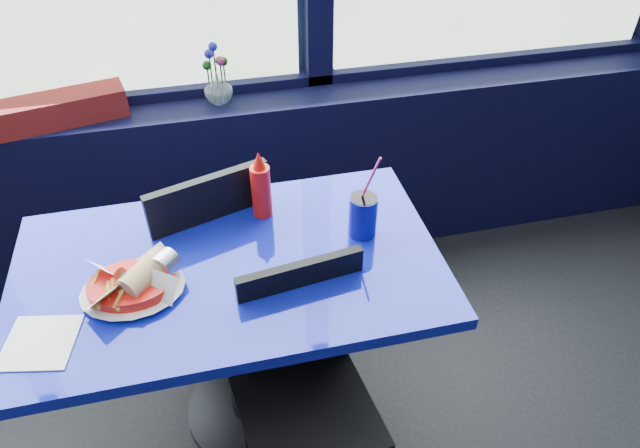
{
  "coord_description": "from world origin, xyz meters",
  "views": [
    {
      "loc": [
        0.29,
        0.81,
        1.87
      ],
      "look_at": [
        0.56,
        1.98,
        0.86
      ],
      "focal_mm": 32.0,
      "sensor_mm": 36.0,
      "label": 1
    }
  ],
  "objects_px": {
    "planter_box": "(52,111)",
    "ketchup_bottle": "(261,187)",
    "chair_near_front": "(305,376)",
    "food_basket": "(134,283)",
    "near_table": "(235,306)",
    "chair_near_back": "(228,248)",
    "flower_vase": "(218,85)",
    "soda_cup": "(363,215)"
  },
  "relations": [
    {
      "from": "near_table",
      "to": "chair_near_back",
      "type": "xyz_separation_m",
      "value": [
        0.01,
        0.33,
        -0.05
      ]
    },
    {
      "from": "chair_near_front",
      "to": "food_basket",
      "type": "distance_m",
      "value": 0.55
    },
    {
      "from": "chair_near_back",
      "to": "near_table",
      "type": "bearing_deg",
      "value": 71.03
    },
    {
      "from": "near_table",
      "to": "flower_vase",
      "type": "bearing_deg",
      "value": 85.79
    },
    {
      "from": "chair_near_back",
      "to": "food_basket",
      "type": "distance_m",
      "value": 0.53
    },
    {
      "from": "soda_cup",
      "to": "ketchup_bottle",
      "type": "bearing_deg",
      "value": 149.68
    },
    {
      "from": "planter_box",
      "to": "food_basket",
      "type": "relative_size",
      "value": 1.73
    },
    {
      "from": "near_table",
      "to": "planter_box",
      "type": "height_order",
      "value": "planter_box"
    },
    {
      "from": "planter_box",
      "to": "soda_cup",
      "type": "distance_m",
      "value": 1.23
    },
    {
      "from": "near_table",
      "to": "food_basket",
      "type": "relative_size",
      "value": 3.98
    },
    {
      "from": "chair_near_back",
      "to": "flower_vase",
      "type": "height_order",
      "value": "flower_vase"
    },
    {
      "from": "chair_near_front",
      "to": "soda_cup",
      "type": "xyz_separation_m",
      "value": [
        0.24,
        0.27,
        0.35
      ]
    },
    {
      "from": "chair_near_back",
      "to": "planter_box",
      "type": "height_order",
      "value": "planter_box"
    },
    {
      "from": "chair_near_front",
      "to": "planter_box",
      "type": "height_order",
      "value": "planter_box"
    },
    {
      "from": "chair_near_back",
      "to": "flower_vase",
      "type": "bearing_deg",
      "value": -113.77
    },
    {
      "from": "chair_near_front",
      "to": "flower_vase",
      "type": "distance_m",
      "value": 1.17
    },
    {
      "from": "chair_near_front",
      "to": "chair_near_back",
      "type": "relative_size",
      "value": 0.92
    },
    {
      "from": "chair_near_back",
      "to": "soda_cup",
      "type": "xyz_separation_m",
      "value": [
        0.4,
        -0.28,
        0.3
      ]
    },
    {
      "from": "near_table",
      "to": "planter_box",
      "type": "relative_size",
      "value": 2.3
    },
    {
      "from": "food_basket",
      "to": "chair_near_back",
      "type": "bearing_deg",
      "value": 32.46
    },
    {
      "from": "food_basket",
      "to": "chair_near_front",
      "type": "bearing_deg",
      "value": -45.61
    },
    {
      "from": "chair_near_back",
      "to": "ketchup_bottle",
      "type": "xyz_separation_m",
      "value": [
        0.12,
        -0.12,
        0.33
      ]
    },
    {
      "from": "planter_box",
      "to": "food_basket",
      "type": "xyz_separation_m",
      "value": [
        0.29,
        -0.89,
        -0.07
      ]
    },
    {
      "from": "near_table",
      "to": "ketchup_bottle",
      "type": "height_order",
      "value": "ketchup_bottle"
    },
    {
      "from": "near_table",
      "to": "chair_near_front",
      "type": "xyz_separation_m",
      "value": [
        0.17,
        -0.23,
        -0.09
      ]
    },
    {
      "from": "chair_near_back",
      "to": "ketchup_bottle",
      "type": "distance_m",
      "value": 0.38
    },
    {
      "from": "planter_box",
      "to": "food_basket",
      "type": "height_order",
      "value": "planter_box"
    },
    {
      "from": "chair_near_front",
      "to": "ketchup_bottle",
      "type": "bearing_deg",
      "value": 87.31
    },
    {
      "from": "ketchup_bottle",
      "to": "chair_near_front",
      "type": "bearing_deg",
      "value": -84.8
    },
    {
      "from": "planter_box",
      "to": "flower_vase",
      "type": "bearing_deg",
      "value": -9.75
    },
    {
      "from": "chair_near_back",
      "to": "soda_cup",
      "type": "height_order",
      "value": "soda_cup"
    },
    {
      "from": "chair_near_front",
      "to": "soda_cup",
      "type": "distance_m",
      "value": 0.5
    },
    {
      "from": "chair_near_front",
      "to": "soda_cup",
      "type": "height_order",
      "value": "soda_cup"
    },
    {
      "from": "food_basket",
      "to": "soda_cup",
      "type": "relative_size",
      "value": 1.07
    },
    {
      "from": "flower_vase",
      "to": "soda_cup",
      "type": "height_order",
      "value": "flower_vase"
    },
    {
      "from": "chair_near_front",
      "to": "planter_box",
      "type": "bearing_deg",
      "value": 115.82
    },
    {
      "from": "near_table",
      "to": "soda_cup",
      "type": "relative_size",
      "value": 4.26
    },
    {
      "from": "ketchup_bottle",
      "to": "near_table",
      "type": "bearing_deg",
      "value": -122.69
    },
    {
      "from": "planter_box",
      "to": "flower_vase",
      "type": "distance_m",
      "value": 0.61
    },
    {
      "from": "food_basket",
      "to": "ketchup_bottle",
      "type": "xyz_separation_m",
      "value": [
        0.38,
        0.25,
        0.07
      ]
    },
    {
      "from": "planter_box",
      "to": "ketchup_bottle",
      "type": "xyz_separation_m",
      "value": [
        0.67,
        -0.63,
        -0.0
      ]
    },
    {
      "from": "soda_cup",
      "to": "chair_near_back",
      "type": "bearing_deg",
      "value": 144.36
    }
  ]
}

